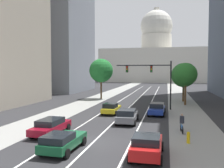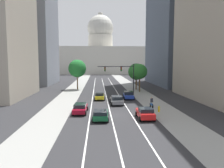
{
  "view_description": "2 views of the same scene",
  "coord_description": "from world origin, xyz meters",
  "px_view_note": "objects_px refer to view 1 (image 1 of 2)",
  "views": [
    {
      "loc": [
        5.53,
        -17.79,
        5.54
      ],
      "look_at": [
        -1.18,
        12.12,
        3.9
      ],
      "focal_mm": 39.41,
      "sensor_mm": 36.0,
      "label": 1
    },
    {
      "loc": [
        -1.76,
        -29.76,
        7.37
      ],
      "look_at": [
        0.86,
        11.0,
        3.24
      ],
      "focal_mm": 35.31,
      "sensor_mm": 36.0,
      "label": 2
    }
  ],
  "objects_px": {
    "car_crimson": "(51,126)",
    "car_gray": "(127,116)",
    "traffic_signal_mast": "(153,75)",
    "car_yellow": "(111,108)",
    "street_tree_mid_right": "(186,74)",
    "street_tree_mid_left": "(101,71)",
    "fire_hydrant": "(188,137)",
    "cyclist": "(182,123)",
    "capitol_building": "(156,59)",
    "car_red": "(147,145)",
    "street_tree_far_right": "(184,75)",
    "car_blue": "(157,109)",
    "car_green": "(62,141)"
  },
  "relations": [
    {
      "from": "car_crimson",
      "to": "car_gray",
      "type": "height_order",
      "value": "car_gray"
    },
    {
      "from": "traffic_signal_mast",
      "to": "car_yellow",
      "type": "bearing_deg",
      "value": -134.06
    },
    {
      "from": "traffic_signal_mast",
      "to": "street_tree_mid_right",
      "type": "bearing_deg",
      "value": 48.91
    },
    {
      "from": "traffic_signal_mast",
      "to": "street_tree_mid_left",
      "type": "bearing_deg",
      "value": 133.91
    },
    {
      "from": "fire_hydrant",
      "to": "cyclist",
      "type": "distance_m",
      "value": 3.29
    },
    {
      "from": "capitol_building",
      "to": "traffic_signal_mast",
      "type": "height_order",
      "value": "capitol_building"
    },
    {
      "from": "car_crimson",
      "to": "street_tree_mid_right",
      "type": "height_order",
      "value": "street_tree_mid_right"
    },
    {
      "from": "car_red",
      "to": "street_tree_far_right",
      "type": "height_order",
      "value": "street_tree_far_right"
    },
    {
      "from": "car_blue",
      "to": "cyclist",
      "type": "xyz_separation_m",
      "value": [
        2.55,
        -8.73,
        0.09
      ]
    },
    {
      "from": "car_red",
      "to": "car_green",
      "type": "xyz_separation_m",
      "value": [
        -5.77,
        -0.1,
        -0.06
      ]
    },
    {
      "from": "car_crimson",
      "to": "car_blue",
      "type": "relative_size",
      "value": 1.04
    },
    {
      "from": "car_yellow",
      "to": "street_tree_mid_left",
      "type": "distance_m",
      "value": 18.13
    },
    {
      "from": "car_blue",
      "to": "street_tree_mid_left",
      "type": "xyz_separation_m",
      "value": [
        -11.55,
        15.74,
        4.83
      ]
    },
    {
      "from": "car_green",
      "to": "traffic_signal_mast",
      "type": "relative_size",
      "value": 0.55
    },
    {
      "from": "car_crimson",
      "to": "car_yellow",
      "type": "xyz_separation_m",
      "value": [
        2.88,
        11.07,
        -0.0
      ]
    },
    {
      "from": "car_crimson",
      "to": "car_red",
      "type": "relative_size",
      "value": 1.19
    },
    {
      "from": "capitol_building",
      "to": "car_red",
      "type": "height_order",
      "value": "capitol_building"
    },
    {
      "from": "capitol_building",
      "to": "car_yellow",
      "type": "bearing_deg",
      "value": -90.85
    },
    {
      "from": "car_blue",
      "to": "car_yellow",
      "type": "relative_size",
      "value": 1.1
    },
    {
      "from": "street_tree_far_right",
      "to": "capitol_building",
      "type": "bearing_deg",
      "value": 95.87
    },
    {
      "from": "cyclist",
      "to": "street_tree_far_right",
      "type": "xyz_separation_m",
      "value": [
        1.56,
        23.32,
        3.91
      ]
    },
    {
      "from": "fire_hydrant",
      "to": "street_tree_mid_left",
      "type": "xyz_separation_m",
      "value": [
        -14.4,
        27.73,
        5.13
      ]
    },
    {
      "from": "car_crimson",
      "to": "cyclist",
      "type": "relative_size",
      "value": 2.81
    },
    {
      "from": "car_gray",
      "to": "car_yellow",
      "type": "distance_m",
      "value": 5.73
    },
    {
      "from": "car_red",
      "to": "car_gray",
      "type": "xyz_separation_m",
      "value": [
        -2.88,
        10.01,
        0.01
      ]
    },
    {
      "from": "car_gray",
      "to": "fire_hydrant",
      "type": "bearing_deg",
      "value": -139.27
    },
    {
      "from": "car_green",
      "to": "street_tree_mid_left",
      "type": "distance_m",
      "value": 32.44
    },
    {
      "from": "traffic_signal_mast",
      "to": "cyclist",
      "type": "bearing_deg",
      "value": -76.12
    },
    {
      "from": "car_blue",
      "to": "street_tree_mid_left",
      "type": "height_order",
      "value": "street_tree_mid_left"
    },
    {
      "from": "capitol_building",
      "to": "street_tree_mid_right",
      "type": "bearing_deg",
      "value": -84.41
    },
    {
      "from": "car_green",
      "to": "street_tree_mid_left",
      "type": "xyz_separation_m",
      "value": [
        -5.78,
        31.54,
        4.88
      ]
    },
    {
      "from": "car_crimson",
      "to": "traffic_signal_mast",
      "type": "relative_size",
      "value": 0.61
    },
    {
      "from": "street_tree_mid_right",
      "to": "street_tree_far_right",
      "type": "xyz_separation_m",
      "value": [
        -0.04,
        4.53,
        -0.21
      ]
    },
    {
      "from": "car_red",
      "to": "car_gray",
      "type": "relative_size",
      "value": 0.84
    },
    {
      "from": "traffic_signal_mast",
      "to": "fire_hydrant",
      "type": "distance_m",
      "value": 17.43
    },
    {
      "from": "traffic_signal_mast",
      "to": "street_tree_far_right",
      "type": "bearing_deg",
      "value": 64.5
    },
    {
      "from": "street_tree_mid_right",
      "to": "capitol_building",
      "type": "bearing_deg",
      "value": 95.59
    },
    {
      "from": "car_red",
      "to": "street_tree_mid_left",
      "type": "height_order",
      "value": "street_tree_mid_left"
    },
    {
      "from": "cyclist",
      "to": "street_tree_mid_right",
      "type": "xyz_separation_m",
      "value": [
        1.59,
        18.78,
        4.12
      ]
    },
    {
      "from": "car_crimson",
      "to": "street_tree_mid_left",
      "type": "bearing_deg",
      "value": 7.76
    },
    {
      "from": "capitol_building",
      "to": "cyclist",
      "type": "bearing_deg",
      "value": -86.27
    },
    {
      "from": "car_yellow",
      "to": "fire_hydrant",
      "type": "relative_size",
      "value": 4.64
    },
    {
      "from": "street_tree_mid_right",
      "to": "car_yellow",
      "type": "bearing_deg",
      "value": -132.56
    },
    {
      "from": "fire_hydrant",
      "to": "cyclist",
      "type": "relative_size",
      "value": 0.53
    },
    {
      "from": "car_crimson",
      "to": "street_tree_far_right",
      "type": "bearing_deg",
      "value": -24.05
    },
    {
      "from": "capitol_building",
      "to": "fire_hydrant",
      "type": "bearing_deg",
      "value": -86.22
    },
    {
      "from": "capitol_building",
      "to": "traffic_signal_mast",
      "type": "bearing_deg",
      "value": -87.76
    },
    {
      "from": "car_green",
      "to": "street_tree_mid_right",
      "type": "height_order",
      "value": "street_tree_mid_right"
    },
    {
      "from": "car_red",
      "to": "street_tree_mid_left",
      "type": "xyz_separation_m",
      "value": [
        -11.55,
        31.44,
        4.82
      ]
    },
    {
      "from": "car_red",
      "to": "cyclist",
      "type": "relative_size",
      "value": 2.36
    }
  ]
}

